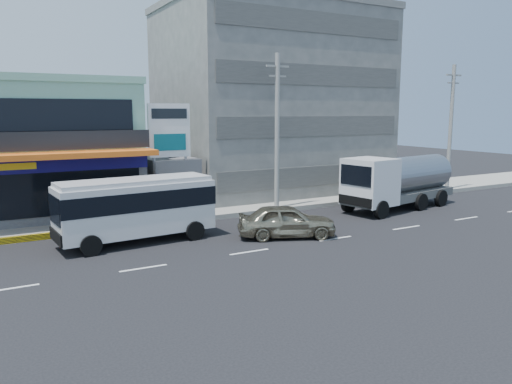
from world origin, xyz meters
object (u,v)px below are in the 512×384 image
Objects in this scene: shop_building at (27,151)px; tanker_truck at (397,181)px; minibus at (136,205)px; satellite_dish at (168,156)px; sedan at (287,221)px; concrete_building at (270,104)px; utility_pole_near at (277,132)px; motorcycle_rider at (109,220)px; billboard at (169,137)px; utility_pole_far at (451,128)px.

tanker_truck is (21.36, -9.66, -2.10)m from shop_building.
minibus is 17.41m from tanker_truck.
minibus is (3.95, -9.70, -2.10)m from shop_building.
satellite_dish is 8.05m from minibus.
shop_building is 16.90m from sedan.
minibus is 1.55× the size of sedan.
shop_building is 0.77× the size of concrete_building.
utility_pole_near is (6.00, -3.60, 1.57)m from satellite_dish.
motorcycle_rider is at bearing -176.82° from utility_pole_near.
motorcycle_rider is (-4.31, -2.40, -4.22)m from billboard.
utility_pole_near is (14.00, -6.55, 1.15)m from shop_building.
shop_building is at bearing 112.17° from minibus.
motorcycle_rider is (-10.81, -0.60, -4.44)m from utility_pole_near.
concrete_building reaches higher than sedan.
shop_building is 2.47× the size of sedan.
concrete_building is (18.00, 1.05, 3.00)m from shop_building.
satellite_dish is 0.30× the size of sedan.
satellite_dish is 7.00m from motorcycle_rider.
concrete_building is 10.67× the size of satellite_dish.
minibus is at bearing -162.55° from utility_pole_near.
satellite_dish is at bearing 74.48° from billboard.
tanker_truck is at bearing -7.89° from motorcycle_rider.
utility_pole_far reaches higher than shop_building.
utility_pole_near is at bearing 157.04° from tanker_truck.
utility_pole_near reaches higher than minibus.
motorcycle_rider is (-7.81, 5.30, -0.15)m from sedan.
shop_building is 8.27× the size of satellite_dish.
billboard reaches higher than sedan.
sedan is (-7.00, -13.50, -6.14)m from concrete_building.
utility_pole_near reaches higher than tanker_truck.
utility_pole_near is at bearing 17.45° from minibus.
utility_pole_far is 20.35m from sedan.
concrete_building reaches higher than shop_building.
utility_pole_far is at bearing -12.31° from shop_building.
sedan is (7.05, -2.74, -1.04)m from minibus.
satellite_dish is at bearing -20.21° from shop_building.
billboard is 6.49m from motorcycle_rider.
concrete_building is 7.47× the size of motorcycle_rider.
utility_pole_far is at bearing 0.00° from utility_pole_near.
tanker_truck is at bearing -52.25° from sedan.
concrete_building is 1.60× the size of utility_pole_far.
concrete_building is 2.32× the size of billboard.
sedan is (3.50, -7.70, -4.07)m from billboard.
sedan is at bearing -162.75° from utility_pole_far.
sedan is (-3.00, -5.90, -4.29)m from utility_pole_near.
billboard is 3.22× the size of motorcycle_rider.
concrete_building is 1.72× the size of tanker_truck.
billboard is 0.89× the size of minibus.
motorcycle_rider is at bearing 78.59° from sedan.
tanker_truck is at bearing -19.54° from billboard.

